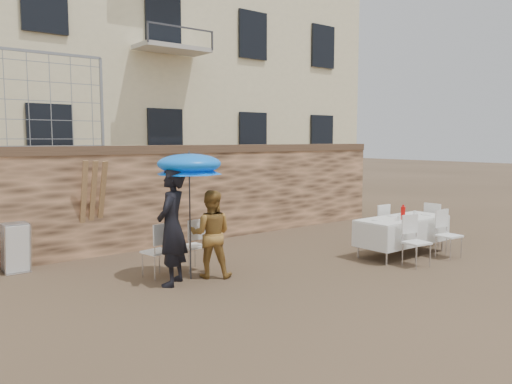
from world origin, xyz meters
TOP-DOWN VIEW (x-y plane):
  - ground at (0.00, 0.00)m, footprint 80.00×80.00m
  - stone_wall at (0.00, 5.00)m, footprint 13.00×0.50m
  - chain_link_fence at (-3.00, 5.00)m, footprint 3.20×0.06m
  - man_suit at (-1.42, 2.09)m, footprint 0.83×0.81m
  - woman_dress at (-0.67, 2.09)m, footprint 0.93×0.90m
  - umbrella at (-1.02, 2.19)m, footprint 1.12×1.12m
  - couple_chair_left at (-1.42, 2.64)m, footprint 0.56×0.56m
  - couple_chair_right at (-0.72, 2.64)m, footprint 0.51×0.51m
  - banquet_table at (3.33, 1.06)m, footprint 2.10×0.85m
  - soda_bottle at (3.13, 0.91)m, footprint 0.09×0.09m
  - table_chair_front_left at (2.73, 0.31)m, footprint 0.54×0.54m
  - table_chair_front_right at (3.83, 0.31)m, footprint 0.51×0.51m
  - table_chair_back at (3.53, 1.86)m, footprint 0.49×0.49m
  - table_chair_side at (4.73, 1.16)m, footprint 0.50×0.50m
  - chair_stack_right at (-3.26, 4.63)m, footprint 0.46×0.47m
  - wood_planks at (-1.66, 4.70)m, footprint 0.70×0.20m

SIDE VIEW (x-z plane):
  - ground at x=0.00m, z-range 0.00..0.00m
  - chair_stack_right at x=-3.26m, z-range 0.00..0.92m
  - couple_chair_left at x=-1.42m, z-range 0.00..0.96m
  - couple_chair_right at x=-0.72m, z-range 0.00..0.96m
  - table_chair_front_left at x=2.73m, z-range 0.00..0.96m
  - table_chair_front_right at x=3.83m, z-range 0.00..0.96m
  - table_chair_back at x=3.53m, z-range 0.00..0.96m
  - table_chair_side at x=4.73m, z-range 0.00..0.96m
  - banquet_table at x=3.33m, z-range 0.34..1.12m
  - woman_dress at x=-0.67m, z-range 0.00..1.51m
  - soda_bottle at x=3.13m, z-range 0.77..1.04m
  - man_suit at x=-1.42m, z-range 0.00..1.92m
  - wood_planks at x=-1.66m, z-range 0.00..2.00m
  - stone_wall at x=0.00m, z-range 0.00..2.20m
  - umbrella at x=-1.02m, z-range 0.89..2.91m
  - chain_link_fence at x=-3.00m, z-range 2.20..4.00m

